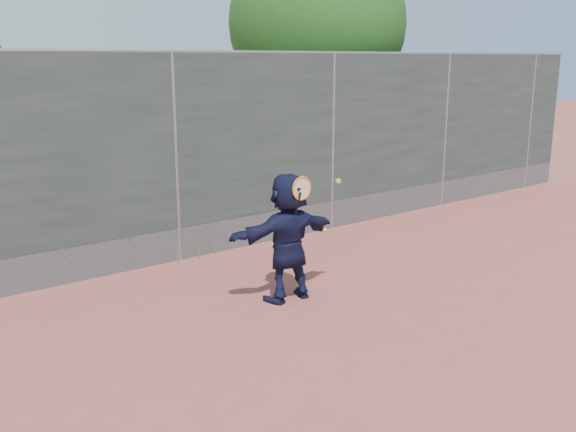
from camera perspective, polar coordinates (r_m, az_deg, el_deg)
ground at (r=6.99m, az=4.60°, el=-10.82°), size 80.00×80.00×0.00m
player at (r=7.80m, az=0.00°, el=-1.89°), size 1.49×0.53×1.59m
ball_ground at (r=11.05m, az=3.32°, el=-1.27°), size 0.07×0.07×0.07m
fence at (r=9.32m, az=-9.94°, el=5.45°), size 20.00×0.06×3.03m
swing_action at (r=7.56m, az=1.55°, el=2.41°), size 0.72×0.16×0.51m
tree_right at (r=13.77m, az=3.06°, el=16.24°), size 3.78×3.60×5.39m
weed_clump at (r=9.68m, az=-7.72°, el=-2.96°), size 0.68×0.07×0.30m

